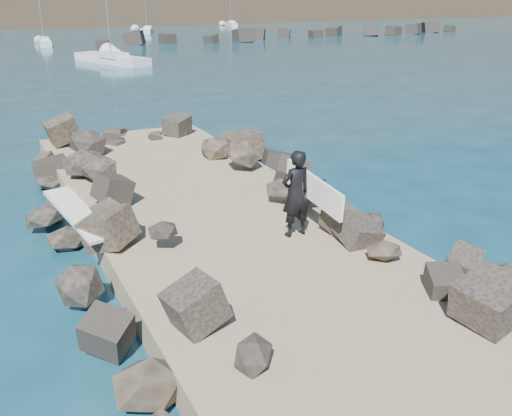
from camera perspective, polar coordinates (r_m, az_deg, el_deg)
name	(u,v)px	position (r m, az deg, el deg)	size (l,w,h in m)	color
ground	(237,254)	(13.40, -1.91, -4.63)	(800.00, 800.00, 0.00)	#0F384C
jetty	(278,279)	(11.67, 2.21, -7.09)	(6.00, 26.00, 0.60)	#8C7759
riprap_left	(130,291)	(11.08, -12.49, -8.07)	(2.60, 22.00, 1.00)	black
riprap_right	(378,235)	(13.44, 12.12, -2.70)	(2.60, 22.00, 1.00)	black
breakwater_secondary	(305,34)	(77.36, 4.95, 16.99)	(52.00, 4.00, 1.20)	black
surfboard_resting	(79,219)	(13.24, -17.30, -1.04)	(0.60, 2.40, 0.08)	silver
surfer_with_board	(298,193)	(12.63, 4.25, 1.51)	(0.90, 2.45, 1.97)	black
sailboat_b	(44,42)	(70.83, -20.40, 15.27)	(1.53, 5.54, 6.77)	silver
sailboat_d	(147,30)	(89.71, -10.85, 17.08)	(3.49, 6.36, 7.65)	silver
sailboat_c	(112,59)	(51.70, -14.24, 14.26)	(4.85, 8.92, 10.42)	silver
sailboat_f	(231,24)	(103.88, -2.55, 17.89)	(1.72, 5.02, 6.16)	silver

